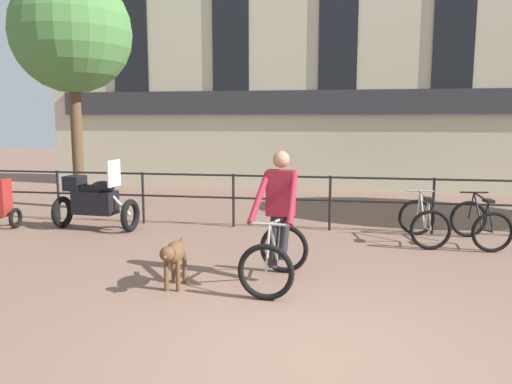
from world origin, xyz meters
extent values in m
plane|color=#7A5B4C|center=(0.00, 0.00, 0.00)|extent=(60.00, 60.00, 0.00)
cylinder|color=black|center=(-5.62, 5.20, 0.53)|extent=(0.05, 0.05, 1.05)
cylinder|color=black|center=(-3.75, 5.20, 0.53)|extent=(0.05, 0.05, 1.05)
cylinder|color=black|center=(-1.88, 5.20, 0.53)|extent=(0.05, 0.05, 1.05)
cylinder|color=black|center=(0.00, 5.20, 0.53)|extent=(0.05, 0.05, 1.05)
cylinder|color=black|center=(1.88, 5.20, 0.53)|extent=(0.05, 0.05, 1.05)
cylinder|color=black|center=(0.00, 5.20, 1.02)|extent=(15.00, 0.04, 0.04)
cylinder|color=black|center=(0.00, 5.20, 0.58)|extent=(15.00, 0.04, 0.04)
cube|color=beige|center=(0.00, 11.00, 4.44)|extent=(18.00, 0.60, 8.87)
cube|color=#333338|center=(0.00, 10.64, 2.60)|extent=(17.10, 0.12, 0.70)
cube|color=black|center=(-6.30, 10.67, 4.88)|extent=(1.10, 0.06, 4.97)
cube|color=black|center=(-3.15, 10.67, 4.88)|extent=(1.10, 0.06, 4.97)
cube|color=black|center=(0.00, 10.67, 4.88)|extent=(1.10, 0.06, 4.97)
cube|color=black|center=(3.15, 10.67, 4.88)|extent=(1.10, 0.06, 4.97)
torus|color=black|center=(-0.63, 1.31, 0.34)|extent=(0.68, 0.12, 0.68)
torus|color=black|center=(-0.55, 2.40, 0.34)|extent=(0.68, 0.12, 0.68)
cylinder|color=#9E998E|center=(-0.60, 1.74, 0.58)|extent=(0.07, 0.49, 0.60)
cylinder|color=#9E998E|center=(-0.57, 2.06, 0.54)|extent=(0.05, 0.23, 0.52)
cylinder|color=#9E998E|center=(-0.59, 1.83, 0.83)|extent=(0.09, 0.66, 0.10)
cylinder|color=#9E998E|center=(-0.56, 2.19, 0.31)|extent=(0.06, 0.44, 0.08)
cylinder|color=#9E998E|center=(-0.55, 2.28, 0.57)|extent=(0.05, 0.27, 0.47)
cylinder|color=#9E998E|center=(-0.62, 1.41, 0.60)|extent=(0.05, 0.23, 0.54)
cylinder|color=#9E998E|center=(-0.61, 1.51, 0.87)|extent=(0.48, 0.07, 0.03)
cube|color=black|center=(-0.56, 2.16, 0.82)|extent=(0.14, 0.25, 0.05)
cube|color=maroon|center=(-0.56, 2.16, 1.15)|extent=(0.38, 0.25, 0.60)
sphere|color=#A87A5B|center=(-0.56, 2.16, 1.59)|extent=(0.22, 0.22, 0.22)
cylinder|color=maroon|center=(-0.80, 1.85, 1.14)|extent=(0.20, 0.72, 0.60)
cylinder|color=maroon|center=(-0.38, 1.82, 1.14)|extent=(0.09, 0.71, 0.60)
cylinder|color=black|center=(-0.64, 2.07, 0.52)|extent=(0.12, 0.31, 0.69)
cylinder|color=black|center=(-0.50, 2.06, 0.58)|extent=(0.16, 0.32, 0.58)
ellipsoid|color=brown|center=(-1.82, 1.58, 0.45)|extent=(0.26, 0.52, 0.27)
cylinder|color=brown|center=(-1.81, 1.38, 0.47)|extent=(0.16, 0.15, 0.16)
sphere|color=brown|center=(-1.80, 1.23, 0.52)|extent=(0.18, 0.18, 0.18)
cone|color=brown|center=(-1.79, 1.15, 0.51)|extent=(0.11, 0.11, 0.10)
cylinder|color=brown|center=(-1.84, 1.89, 0.50)|extent=(0.06, 0.17, 0.10)
cylinder|color=brown|center=(-1.89, 1.42, 0.20)|extent=(0.06, 0.06, 0.39)
cylinder|color=brown|center=(-1.74, 1.43, 0.20)|extent=(0.06, 0.06, 0.39)
cylinder|color=brown|center=(-1.91, 1.74, 0.20)|extent=(0.06, 0.06, 0.39)
cylinder|color=brown|center=(-1.76, 1.75, 0.20)|extent=(0.06, 0.06, 0.39)
torus|color=black|center=(-3.70, 4.44, 0.31)|extent=(0.16, 0.63, 0.62)
torus|color=black|center=(-5.15, 4.54, 0.31)|extent=(0.16, 0.63, 0.62)
cube|color=black|center=(-4.42, 4.49, 0.53)|extent=(0.83, 0.46, 0.44)
ellipsoid|color=black|center=(-4.24, 4.48, 0.83)|extent=(0.50, 0.35, 0.24)
cube|color=black|center=(-4.52, 4.50, 0.80)|extent=(0.58, 0.34, 0.10)
cylinder|color=#B2B2B7|center=(-3.88, 4.45, 0.49)|extent=(0.41, 0.09, 0.41)
cube|color=silver|center=(-4.00, 4.46, 1.10)|extent=(0.06, 0.44, 0.50)
cube|color=black|center=(-4.84, 4.52, 0.89)|extent=(0.35, 0.38, 0.28)
torus|color=black|center=(1.58, 5.07, 0.33)|extent=(0.66, 0.11, 0.66)
torus|color=black|center=(1.65, 4.03, 0.33)|extent=(0.66, 0.11, 0.66)
cylinder|color=#9E998E|center=(1.60, 4.67, 0.56)|extent=(0.06, 0.47, 0.58)
cylinder|color=#9E998E|center=(1.63, 4.35, 0.53)|extent=(0.05, 0.22, 0.51)
cylinder|color=#9E998E|center=(1.61, 4.57, 0.81)|extent=(0.08, 0.63, 0.10)
cylinder|color=#9E998E|center=(1.63, 4.24, 0.31)|extent=(0.05, 0.42, 0.07)
cylinder|color=#9E998E|center=(1.64, 4.14, 0.55)|extent=(0.04, 0.25, 0.46)
cylinder|color=#9E998E|center=(1.58, 4.98, 0.59)|extent=(0.04, 0.21, 0.52)
cylinder|color=#9E998E|center=(1.59, 4.89, 0.84)|extent=(0.48, 0.06, 0.03)
cube|color=black|center=(1.63, 4.26, 0.80)|extent=(0.14, 0.25, 0.05)
torus|color=black|center=(2.47, 5.07, 0.33)|extent=(0.66, 0.13, 0.66)
torus|color=black|center=(2.59, 4.03, 0.33)|extent=(0.66, 0.13, 0.66)
cylinder|color=black|center=(2.52, 4.66, 0.56)|extent=(0.08, 0.47, 0.58)
cylinder|color=black|center=(2.55, 4.35, 0.53)|extent=(0.06, 0.22, 0.51)
cylinder|color=black|center=(2.53, 4.57, 0.81)|extent=(0.10, 0.63, 0.10)
cylinder|color=black|center=(2.56, 4.24, 0.31)|extent=(0.07, 0.42, 0.07)
cylinder|color=black|center=(2.58, 4.14, 0.55)|extent=(0.05, 0.25, 0.46)
cylinder|color=black|center=(2.48, 4.98, 0.59)|extent=(0.05, 0.21, 0.52)
cylinder|color=black|center=(2.49, 4.88, 0.84)|extent=(0.48, 0.08, 0.03)
cube|color=black|center=(2.56, 4.26, 0.80)|extent=(0.15, 0.25, 0.05)
torus|color=black|center=(-6.03, 4.34, 0.20)|extent=(0.11, 0.40, 0.40)
cube|color=maroon|center=(-6.21, 4.33, 0.60)|extent=(0.12, 0.33, 0.72)
cylinder|color=brown|center=(-5.96, 6.65, 1.66)|extent=(0.26, 0.26, 3.32)
sphere|color=#477A3D|center=(-5.96, 6.65, 4.07)|extent=(2.73, 2.73, 2.73)
camera|label=1|loc=(0.23, -4.23, 2.10)|focal=35.00mm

